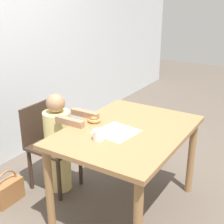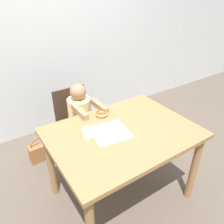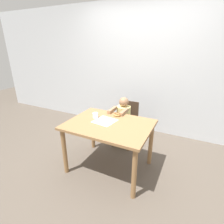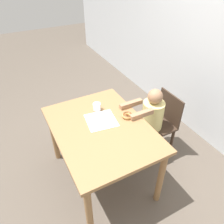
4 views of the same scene
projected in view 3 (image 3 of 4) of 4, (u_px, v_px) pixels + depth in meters
name	position (u px, v px, depth m)	size (l,w,h in m)	color
ground_plane	(109.00, 167.00, 2.63)	(12.00, 12.00, 0.00)	brown
wall_back	(144.00, 70.00, 3.41)	(8.00, 0.05, 2.50)	silver
dining_table	(109.00, 130.00, 2.40)	(1.14, 0.85, 0.72)	olive
chair	(126.00, 122.00, 3.14)	(0.37, 0.41, 0.78)	#38281E
child_figure	(123.00, 122.00, 3.02)	(0.25, 0.47, 0.91)	#E0D17F
donut	(117.00, 114.00, 2.61)	(0.11, 0.11, 0.04)	tan
napkin	(105.00, 121.00, 2.44)	(0.31, 0.31, 0.00)	white
handbag	(109.00, 130.00, 3.53)	(0.26, 0.12, 0.30)	brown
cup	(95.00, 115.00, 2.53)	(0.08, 0.08, 0.08)	white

